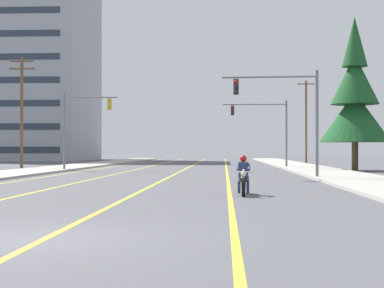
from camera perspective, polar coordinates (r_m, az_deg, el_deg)
ground_plane at (r=11.50m, az=-15.02°, el=-8.83°), size 400.00×400.00×0.00m
lane_stripe_center at (r=55.94m, az=-0.28°, el=-2.25°), size 0.16×100.00×0.01m
lane_stripe_left at (r=56.32m, az=-4.39°, el=-2.24°), size 0.16×100.00×0.01m
lane_stripe_right at (r=55.84m, az=3.33°, el=-2.25°), size 0.16×100.00×0.01m
lane_stripe_far_left at (r=56.89m, az=-7.91°, el=-2.22°), size 0.16×100.00×0.01m
sidewalk_kerb_right at (r=51.34m, az=11.15°, el=-2.32°), size 4.40×110.00×0.14m
sidewalk_kerb_left at (r=52.79m, az=-12.53°, el=-2.27°), size 4.40×110.00×0.14m
motorcycle_with_rider at (r=21.68m, az=4.98°, el=-3.39°), size 0.70×2.19×1.46m
traffic_signal_near_right at (r=34.33m, az=9.33°, el=3.59°), size 5.51×0.43×6.20m
traffic_signal_near_left at (r=48.05m, az=-10.82°, el=2.32°), size 4.36×0.48×6.20m
traffic_signal_mid_right at (r=54.91m, az=7.31°, el=2.06°), size 5.94×0.50×6.20m
utility_pole_left_near at (r=53.36m, az=-16.13°, el=3.32°), size 2.27×0.26×9.75m
utility_pole_right_far at (r=73.74m, az=10.96°, el=2.27°), size 2.10×0.26×10.14m
conifer_tree_right_verge_far at (r=48.40m, az=15.45°, el=4.13°), size 5.55×5.55×12.20m
apartment_building_far_left_block at (r=97.80m, az=-16.00°, el=7.30°), size 21.14×20.43×29.98m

